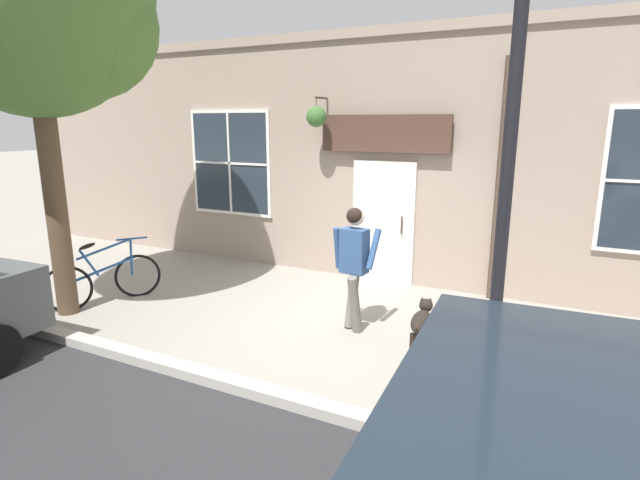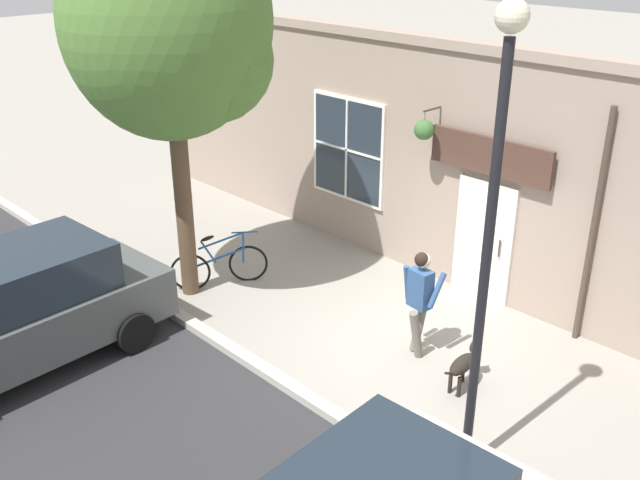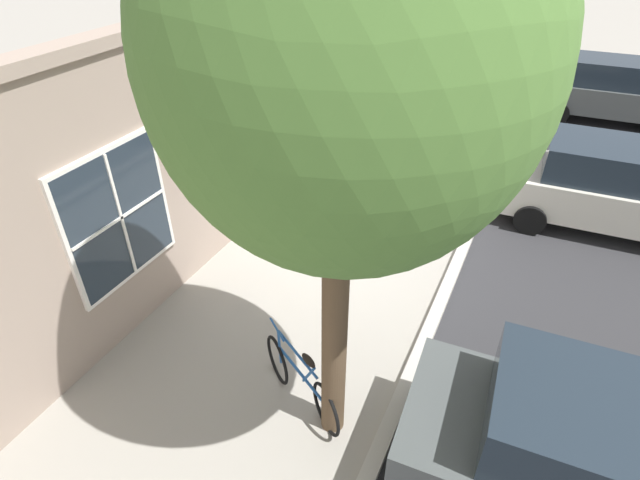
{
  "view_description": "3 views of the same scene",
  "coord_description": "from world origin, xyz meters",
  "px_view_note": "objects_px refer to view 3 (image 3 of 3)",
  "views": [
    {
      "loc": [
        5.82,
        2.75,
        2.74
      ],
      "look_at": [
        -0.97,
        -0.66,
        0.93
      ],
      "focal_mm": 28.0,
      "sensor_mm": 36.0,
      "label": 1
    },
    {
      "loc": [
        7.4,
        5.83,
        5.95
      ],
      "look_at": [
        0.12,
        -1.64,
        1.27
      ],
      "focal_mm": 40.0,
      "sensor_mm": 36.0,
      "label": 2
    },
    {
      "loc": [
        2.87,
        -7.27,
        5.63
      ],
      "look_at": [
        0.11,
        -1.53,
        1.19
      ],
      "focal_mm": 28.0,
      "sensor_mm": 36.0,
      "label": 3
    }
  ],
  "objects_px": {
    "parked_car_mid_block": "(608,187)",
    "street_lamp": "(487,44)",
    "dog_on_leash": "(384,202)",
    "parked_car_far_end": "(611,90)",
    "leaning_bicycle": "(300,381)",
    "parked_car_nearest_curb": "(611,468)",
    "street_tree_by_curb": "(335,72)",
    "pedestrian_walking": "(358,195)"
  },
  "relations": [
    {
      "from": "parked_car_mid_block",
      "to": "pedestrian_walking",
      "type": "bearing_deg",
      "value": -147.96
    },
    {
      "from": "parked_car_nearest_curb",
      "to": "street_lamp",
      "type": "relative_size",
      "value": 0.82
    },
    {
      "from": "leaning_bicycle",
      "to": "parked_car_nearest_curb",
      "type": "height_order",
      "value": "parked_car_nearest_curb"
    },
    {
      "from": "parked_car_nearest_curb",
      "to": "parked_car_mid_block",
      "type": "relative_size",
      "value": 1.0
    },
    {
      "from": "pedestrian_walking",
      "to": "dog_on_leash",
      "type": "relative_size",
      "value": 1.69
    },
    {
      "from": "dog_on_leash",
      "to": "parked_car_mid_block",
      "type": "distance_m",
      "value": 4.38
    },
    {
      "from": "dog_on_leash",
      "to": "street_lamp",
      "type": "height_order",
      "value": "street_lamp"
    },
    {
      "from": "pedestrian_walking",
      "to": "street_lamp",
      "type": "height_order",
      "value": "street_lamp"
    },
    {
      "from": "pedestrian_walking",
      "to": "parked_car_mid_block",
      "type": "bearing_deg",
      "value": 32.04
    },
    {
      "from": "dog_on_leash",
      "to": "parked_car_far_end",
      "type": "height_order",
      "value": "parked_car_far_end"
    },
    {
      "from": "parked_car_nearest_curb",
      "to": "parked_car_far_end",
      "type": "distance_m",
      "value": 12.94
    },
    {
      "from": "parked_car_nearest_curb",
      "to": "pedestrian_walking",
      "type": "bearing_deg",
      "value": 138.33
    },
    {
      "from": "parked_car_nearest_curb",
      "to": "parked_car_mid_block",
      "type": "height_order",
      "value": "same"
    },
    {
      "from": "parked_car_far_end",
      "to": "pedestrian_walking",
      "type": "bearing_deg",
      "value": -115.11
    },
    {
      "from": "parked_car_mid_block",
      "to": "parked_car_far_end",
      "type": "relative_size",
      "value": 1.0
    },
    {
      "from": "dog_on_leash",
      "to": "street_tree_by_curb",
      "type": "bearing_deg",
      "value": -78.31
    },
    {
      "from": "pedestrian_walking",
      "to": "parked_car_nearest_curb",
      "type": "relative_size",
      "value": 0.38
    },
    {
      "from": "leaning_bicycle",
      "to": "street_lamp",
      "type": "height_order",
      "value": "street_lamp"
    },
    {
      "from": "pedestrian_walking",
      "to": "street_lamp",
      "type": "relative_size",
      "value": 0.31
    },
    {
      "from": "street_tree_by_curb",
      "to": "street_lamp",
      "type": "bearing_deg",
      "value": 86.92
    },
    {
      "from": "dog_on_leash",
      "to": "parked_car_far_end",
      "type": "relative_size",
      "value": 0.23
    },
    {
      "from": "dog_on_leash",
      "to": "parked_car_nearest_curb",
      "type": "height_order",
      "value": "parked_car_nearest_curb"
    },
    {
      "from": "street_tree_by_curb",
      "to": "leaning_bicycle",
      "type": "distance_m",
      "value": 4.11
    },
    {
      "from": "dog_on_leash",
      "to": "parked_car_nearest_curb",
      "type": "relative_size",
      "value": 0.23
    },
    {
      "from": "pedestrian_walking",
      "to": "parked_car_nearest_curb",
      "type": "distance_m",
      "value": 5.75
    },
    {
      "from": "parked_car_nearest_curb",
      "to": "parked_car_mid_block",
      "type": "bearing_deg",
      "value": 90.5
    },
    {
      "from": "leaning_bicycle",
      "to": "street_lamp",
      "type": "xyz_separation_m",
      "value": [
        0.77,
        5.8,
        3.06
      ]
    },
    {
      "from": "street_lamp",
      "to": "parked_car_far_end",
      "type": "bearing_deg",
      "value": 69.12
    },
    {
      "from": "parked_car_nearest_curb",
      "to": "dog_on_leash",
      "type": "bearing_deg",
      "value": 130.36
    },
    {
      "from": "street_tree_by_curb",
      "to": "leaning_bicycle",
      "type": "height_order",
      "value": "street_tree_by_curb"
    },
    {
      "from": "dog_on_leash",
      "to": "parked_car_nearest_curb",
      "type": "xyz_separation_m",
      "value": [
        4.08,
        -4.8,
        0.49
      ]
    },
    {
      "from": "leaning_bicycle",
      "to": "parked_car_nearest_curb",
      "type": "distance_m",
      "value": 3.56
    },
    {
      "from": "pedestrian_walking",
      "to": "dog_on_leash",
      "type": "distance_m",
      "value": 1.18
    },
    {
      "from": "street_tree_by_curb",
      "to": "parked_car_mid_block",
      "type": "bearing_deg",
      "value": 65.41
    },
    {
      "from": "parked_car_mid_block",
      "to": "parked_car_far_end",
      "type": "height_order",
      "value": "same"
    },
    {
      "from": "street_tree_by_curb",
      "to": "parked_car_nearest_curb",
      "type": "distance_m",
      "value": 4.72
    },
    {
      "from": "parked_car_nearest_curb",
      "to": "street_lamp",
      "type": "height_order",
      "value": "street_lamp"
    },
    {
      "from": "pedestrian_walking",
      "to": "leaning_bicycle",
      "type": "height_order",
      "value": "pedestrian_walking"
    },
    {
      "from": "parked_car_far_end",
      "to": "street_lamp",
      "type": "height_order",
      "value": "street_lamp"
    },
    {
      "from": "parked_car_mid_block",
      "to": "street_lamp",
      "type": "bearing_deg",
      "value": -165.61
    },
    {
      "from": "leaning_bicycle",
      "to": "parked_car_far_end",
      "type": "bearing_deg",
      "value": 74.86
    },
    {
      "from": "pedestrian_walking",
      "to": "parked_car_nearest_curb",
      "type": "height_order",
      "value": "parked_car_nearest_curb"
    }
  ]
}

